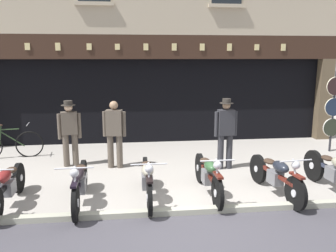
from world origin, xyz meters
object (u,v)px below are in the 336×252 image
object	(u,v)px
motorcycle_center_left	(147,179)
motorcycle_right	(334,172)
motorcycle_far_left	(7,185)
motorcycle_center	(208,174)
advert_board_near	(100,93)
salesman_left	(70,130)
salesman_right	(226,130)
tyre_sign_pole	(334,108)
motorcycle_left	(80,183)
leaning_bicycle	(9,144)
shopkeeper_center	(114,131)
motorcycle_center_right	(276,175)

from	to	relation	value
motorcycle_center_left	motorcycle_right	xyz separation A→B (m)	(3.70, -0.08, 0.02)
motorcycle_far_left	motorcycle_center	bearing A→B (deg)	-179.00
advert_board_near	motorcycle_center	bearing A→B (deg)	-62.45
salesman_left	salesman_right	size ratio (longest dim) A/B	0.96
tyre_sign_pole	advert_board_near	size ratio (longest dim) A/B	2.47
motorcycle_right	salesman_right	xyz separation A→B (m)	(-1.73, 1.75, 0.51)
salesman_left	motorcycle_far_left	bearing A→B (deg)	62.46
motorcycle_center_left	motorcycle_center	world-z (taller)	motorcycle_center
motorcycle_left	motorcycle_center_left	bearing A→B (deg)	-177.78
motorcycle_center_left	advert_board_near	world-z (taller)	advert_board_near
motorcycle_far_left	motorcycle_center_left	xyz separation A→B (m)	(2.51, 0.01, 0.01)
motorcycle_far_left	salesman_right	xyz separation A→B (m)	(4.48, 1.69, 0.53)
motorcycle_far_left	leaning_bicycle	xyz separation A→B (m)	(-1.00, 3.21, -0.03)
motorcycle_far_left	motorcycle_right	world-z (taller)	motorcycle_right
shopkeeper_center	motorcycle_center_left	bearing A→B (deg)	117.08
tyre_sign_pole	leaning_bicycle	world-z (taller)	tyre_sign_pole
salesman_left	tyre_sign_pole	distance (m)	7.19
motorcycle_far_left	tyre_sign_pole	size ratio (longest dim) A/B	0.84
motorcycle_center_right	leaning_bicycle	world-z (taller)	leaning_bicycle
motorcycle_center_left	motorcycle_center_right	world-z (taller)	motorcycle_center_left
salesman_right	tyre_sign_pole	world-z (taller)	tyre_sign_pole
motorcycle_center_right	salesman_left	bearing A→B (deg)	-35.83
motorcycle_center_left	motorcycle_right	size ratio (longest dim) A/B	0.96
motorcycle_center	tyre_sign_pole	size ratio (longest dim) A/B	0.90
motorcycle_right	motorcycle_center	bearing A→B (deg)	-6.91
motorcycle_left	salesman_left	bearing A→B (deg)	-78.75
shopkeeper_center	leaning_bicycle	distance (m)	3.11
motorcycle_far_left	shopkeeper_center	xyz separation A→B (m)	(1.85, 2.07, 0.50)
motorcycle_center	leaning_bicycle	size ratio (longest dim) A/B	1.18
salesman_left	tyre_sign_pole	world-z (taller)	tyre_sign_pole
motorcycle_center_left	motorcycle_far_left	bearing A→B (deg)	0.34
motorcycle_right	shopkeeper_center	size ratio (longest dim) A/B	1.26
motorcycle_center	motorcycle_center_right	distance (m)	1.32
motorcycle_center	motorcycle_left	bearing A→B (deg)	3.38
motorcycle_center_right	salesman_left	xyz separation A→B (m)	(-4.26, 2.38, 0.49)
motorcycle_far_left	advert_board_near	size ratio (longest dim) A/B	2.07
motorcycle_left	motorcycle_center_right	bearing A→B (deg)	178.86
motorcycle_far_left	motorcycle_center	xyz separation A→B (m)	(3.71, 0.12, 0.01)
advert_board_near	motorcycle_left	bearing A→B (deg)	-90.74
motorcycle_center_left	motorcycle_right	world-z (taller)	motorcycle_right
tyre_sign_pole	motorcycle_right	bearing A→B (deg)	-120.21
motorcycle_left	salesman_right	world-z (taller)	salesman_right
motorcycle_far_left	salesman_right	distance (m)	4.82
advert_board_near	salesman_right	bearing A→B (deg)	-43.35
motorcycle_right	advert_board_near	world-z (taller)	advert_board_near
advert_board_near	tyre_sign_pole	bearing A→B (deg)	-15.30
motorcycle_right	leaning_bicycle	bearing A→B (deg)	-27.14
motorcycle_center_left	advert_board_near	xyz separation A→B (m)	(-1.17, 4.64, 1.16)
tyre_sign_pole	shopkeeper_center	bearing A→B (deg)	-172.63
salesman_right	advert_board_near	world-z (taller)	advert_board_near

